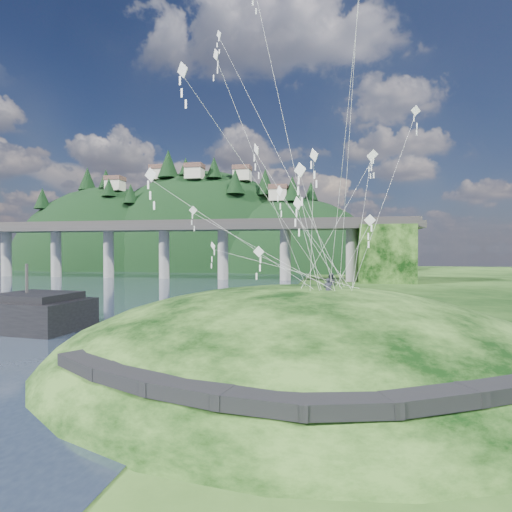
# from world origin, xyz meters

# --- Properties ---
(ground) EXTENTS (320.00, 320.00, 0.00)m
(ground) POSITION_xyz_m (0.00, 0.00, 0.00)
(ground) COLOR black
(ground) RESTS_ON ground
(grass_hill) EXTENTS (36.00, 32.00, 13.00)m
(grass_hill) POSITION_xyz_m (8.00, 2.00, -1.50)
(grass_hill) COLOR black
(grass_hill) RESTS_ON ground
(footpath) EXTENTS (22.29, 5.84, 0.83)m
(footpath) POSITION_xyz_m (7.46, -9.74, 2.08)
(footpath) COLOR black
(footpath) RESTS_ON ground
(bridge) EXTENTS (160.00, 11.00, 15.00)m
(bridge) POSITION_xyz_m (-26.46, 70.07, 9.70)
(bridge) COLOR #2D2B2B
(bridge) RESTS_ON ground
(far_ridge) EXTENTS (153.00, 70.00, 94.50)m
(far_ridge) POSITION_xyz_m (-43.58, 122.17, -7.44)
(far_ridge) COLOR black
(far_ridge) RESTS_ON ground
(wooden_dock) EXTENTS (12.17, 6.71, 0.89)m
(wooden_dock) POSITION_xyz_m (-3.19, 7.23, 0.39)
(wooden_dock) COLOR #322514
(wooden_dock) RESTS_ON ground
(kite_flyers) EXTENTS (1.12, 5.12, 1.84)m
(kite_flyers) POSITION_xyz_m (9.86, 3.98, 5.76)
(kite_flyers) COLOR #262632
(kite_flyers) RESTS_ON ground
(kite_swarm) EXTENTS (19.76, 15.57, 21.33)m
(kite_swarm) POSITION_xyz_m (6.32, 2.15, 14.39)
(kite_swarm) COLOR white
(kite_swarm) RESTS_ON ground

